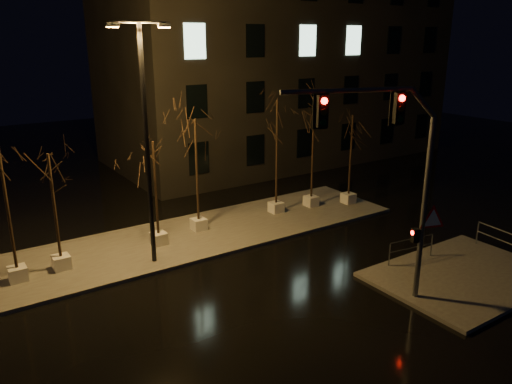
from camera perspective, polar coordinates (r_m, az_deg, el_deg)
ground at (r=18.74m, az=-0.10°, el=-11.47°), size 90.00×90.00×0.00m
median at (r=23.45m, az=-8.29°, el=-5.32°), size 22.00×5.00×0.15m
sidewalk_corner at (r=21.42m, az=22.63°, el=-8.81°), size 7.00×5.00×0.15m
building at (r=39.23m, az=2.42°, el=15.06°), size 25.00×12.00×15.00m
tree_0 at (r=19.97m, az=-26.98°, el=1.49°), size 1.80×1.80×5.37m
tree_1 at (r=20.43m, az=-22.38°, el=1.24°), size 1.80×1.80×4.84m
tree_2 at (r=21.71m, az=-11.57°, el=3.03°), size 1.80×1.80×4.81m
tree_3 at (r=23.06m, az=-6.89°, el=5.37°), size 1.80×1.80×5.47m
tree_4 at (r=25.28m, az=2.42°, el=7.51°), size 1.80×1.80×6.03m
tree_5 at (r=26.49m, az=6.60°, el=7.56°), size 1.80×1.80×5.85m
tree_6 at (r=27.41m, az=10.90°, el=6.38°), size 1.80×1.80×5.04m
traffic_signal_mast at (r=16.75m, az=15.75°, el=2.83°), size 5.77×2.05×7.41m
streetlight_main at (r=19.66m, az=-12.47°, el=6.84°), size 2.36×0.56×9.43m
guard_rail_a at (r=21.60m, az=17.33°, el=-5.91°), size 2.27×0.37×0.99m
guard_rail_b at (r=23.75m, az=26.04°, el=-4.71°), size 0.30×2.22×1.06m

